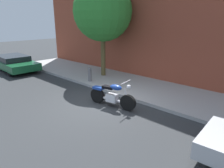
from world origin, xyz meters
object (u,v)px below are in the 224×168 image
Objects in this scene: street_tree at (103,12)px; fire_hydrant at (90,75)px; parked_car_green at (13,62)px; motorcycle at (112,96)px.

street_tree is 3.64m from fire_hydrant.
street_tree is (5.86, 2.94, 3.23)m from parked_car_green.
motorcycle is 5.56m from street_tree.
parked_car_green reaches higher than fire_hydrant.
parked_car_green is 0.84× the size of street_tree.
motorcycle is 2.31× the size of fire_hydrant.
motorcycle is 0.38× the size of street_tree.
motorcycle is 0.45× the size of parked_car_green.
parked_car_green is (-9.27, -0.07, 0.10)m from motorcycle.
motorcycle is at bearing 0.41° from parked_car_green.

